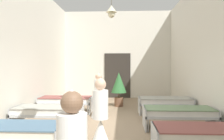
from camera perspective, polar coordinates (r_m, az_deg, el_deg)
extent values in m
cube|color=#8C755B|center=(6.28, 0.13, -15.25)|extent=(6.32, 12.19, 0.10)
cube|color=silver|center=(11.94, 1.45, 4.05)|extent=(6.12, 0.20, 4.68)
cube|color=silver|center=(6.87, -25.54, 6.19)|extent=(0.20, 11.59, 4.68)
cube|color=silver|center=(6.62, 26.85, 6.37)|extent=(0.20, 11.59, 4.68)
cube|color=#2D2823|center=(11.81, 1.44, -1.45)|extent=(1.40, 0.06, 2.40)
cone|color=beige|center=(9.03, -0.15, 15.70)|extent=(0.44, 0.44, 0.28)
sphere|color=beige|center=(8.98, -0.15, 14.34)|extent=(0.28, 0.28, 0.28)
cylinder|color=#B7BCC1|center=(4.89, -12.38, -17.34)|extent=(0.03, 0.03, 0.34)
cube|color=#B7BCC1|center=(4.81, -24.00, -15.18)|extent=(1.90, 0.84, 0.07)
cube|color=#B7BCC1|center=(4.51, -12.87, -17.38)|extent=(0.04, 0.84, 0.57)
cube|color=silver|center=(4.78, -24.01, -13.97)|extent=(1.82, 0.78, 0.14)
cube|color=slate|center=(4.76, -24.01, -13.01)|extent=(1.86, 0.82, 0.02)
cube|color=#B7BCC1|center=(4.59, 23.06, -15.95)|extent=(1.90, 0.84, 0.07)
cube|color=silver|center=(4.56, 23.07, -14.69)|extent=(1.82, 0.78, 0.14)
cube|color=#8C4C47|center=(4.54, 23.08, -13.69)|extent=(1.86, 0.82, 0.02)
cylinder|color=#B7BCC1|center=(6.57, -24.72, -12.62)|extent=(0.03, 0.03, 0.34)
cylinder|color=#B7BCC1|center=(7.20, -22.02, -11.40)|extent=(0.03, 0.03, 0.34)
cylinder|color=#B7BCC1|center=(5.99, -9.34, -13.88)|extent=(0.03, 0.03, 0.34)
cylinder|color=#B7BCC1|center=(6.68, -8.01, -12.32)|extent=(0.03, 0.03, 0.34)
cube|color=#B7BCC1|center=(6.51, -16.30, -10.84)|extent=(1.90, 0.84, 0.07)
cube|color=#B7BCC1|center=(6.89, -23.77, -10.99)|extent=(0.04, 0.84, 0.57)
cube|color=#B7BCC1|center=(6.29, -8.09, -12.05)|extent=(0.04, 0.84, 0.57)
cube|color=white|center=(6.49, -16.31, -9.94)|extent=(1.82, 0.78, 0.14)
cube|color=#9E9E93|center=(6.48, -16.31, -9.23)|extent=(1.86, 0.82, 0.02)
cylinder|color=#B7BCC1|center=(5.90, 9.41, -14.11)|extent=(0.03, 0.03, 0.34)
cylinder|color=#B7BCC1|center=(6.60, 8.68, -12.48)|extent=(0.03, 0.03, 0.34)
cylinder|color=#B7BCC1|center=(6.34, 25.68, -13.14)|extent=(0.03, 0.03, 0.34)
cylinder|color=#B7BCC1|center=(6.99, 23.33, -11.79)|extent=(0.03, 0.03, 0.34)
cube|color=#B7BCC1|center=(6.35, 17.00, -11.15)|extent=(1.90, 0.84, 0.07)
cube|color=#B7BCC1|center=(6.22, 8.46, -12.22)|extent=(0.04, 0.84, 0.57)
cube|color=#B7BCC1|center=(6.66, 24.94, -11.41)|extent=(0.04, 0.84, 0.57)
cube|color=white|center=(6.33, 17.01, -10.22)|extent=(1.82, 0.78, 0.14)
cube|color=slate|center=(6.32, 17.01, -9.49)|extent=(1.86, 0.82, 0.02)
cylinder|color=#B7BCC1|center=(8.26, -18.53, -9.77)|extent=(0.03, 0.03, 0.34)
cylinder|color=#B7BCC1|center=(8.93, -16.83, -8.95)|extent=(0.03, 0.03, 0.34)
cylinder|color=#B7BCC1|center=(7.81, -6.36, -10.35)|extent=(0.03, 0.03, 0.34)
cylinder|color=#B7BCC1|center=(8.51, -5.58, -9.40)|extent=(0.03, 0.03, 0.34)
cube|color=#B7BCC1|center=(8.30, -11.96, -8.25)|extent=(1.90, 0.84, 0.07)
cube|color=#B7BCC1|center=(8.60, -18.03, -8.55)|extent=(0.04, 0.84, 0.57)
cube|color=#B7BCC1|center=(8.13, -5.53, -9.06)|extent=(0.04, 0.84, 0.57)
cube|color=white|center=(8.28, -11.96, -7.53)|extent=(1.82, 0.78, 0.14)
cube|color=#8C4C47|center=(8.27, -11.97, -6.97)|extent=(1.86, 0.82, 0.02)
cylinder|color=#B7BCC1|center=(7.74, 7.77, -10.45)|extent=(0.03, 0.03, 0.34)
cylinder|color=#B7BCC1|center=(8.45, 7.34, -9.48)|extent=(0.03, 0.03, 0.34)
cylinder|color=#B7BCC1|center=(8.08, 20.35, -10.02)|extent=(0.03, 0.03, 0.34)
cylinder|color=#B7BCC1|center=(8.76, 18.91, -9.16)|extent=(0.03, 0.03, 0.34)
cube|color=#B7BCC1|center=(8.18, 13.70, -8.40)|extent=(1.90, 0.84, 0.07)
cube|color=#B7BCC1|center=(8.07, 7.12, -9.14)|extent=(0.04, 0.84, 0.57)
cube|color=#B7BCC1|center=(8.42, 20.00, -8.77)|extent=(0.04, 0.84, 0.57)
cube|color=white|center=(8.16, 13.70, -7.67)|extent=(1.82, 0.78, 0.14)
cube|color=#9E9E93|center=(8.15, 13.71, -7.10)|extent=(1.86, 0.82, 0.02)
cone|color=white|center=(7.42, -3.52, -9.54)|extent=(0.52, 0.52, 0.70)
cylinder|color=white|center=(7.33, -3.53, -4.73)|extent=(0.30, 0.30, 0.55)
sphere|color=tan|center=(7.30, -3.53, -1.72)|extent=(0.22, 0.22, 0.22)
cone|color=white|center=(7.30, -3.53, -1.12)|extent=(0.18, 0.18, 0.10)
cone|color=white|center=(4.38, -3.03, -17.06)|extent=(0.52, 0.52, 0.70)
cylinder|color=white|center=(4.23, -3.04, -8.98)|extent=(0.30, 0.30, 0.55)
sphere|color=beige|center=(4.18, -3.05, -3.78)|extent=(0.22, 0.22, 0.22)
cone|color=white|center=(4.17, -3.05, -2.72)|extent=(0.18, 0.18, 0.10)
sphere|color=#846047|center=(2.17, -10.44, -8.28)|extent=(0.22, 0.22, 0.22)
cone|color=white|center=(2.16, -10.45, -6.26)|extent=(0.18, 0.18, 0.10)
cylinder|color=brown|center=(9.38, 1.78, -8.28)|extent=(0.37, 0.37, 0.39)
cylinder|color=brown|center=(9.34, 1.78, -6.51)|extent=(0.06, 0.06, 0.20)
cone|color=#2D6633|center=(9.28, 1.78, -3.27)|extent=(0.64, 0.64, 0.86)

